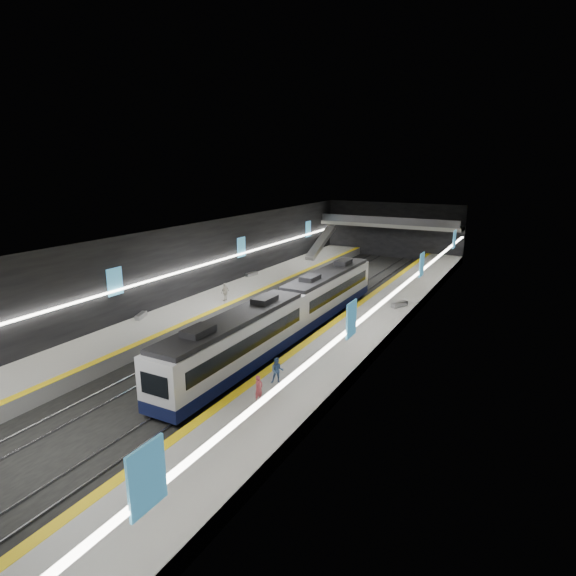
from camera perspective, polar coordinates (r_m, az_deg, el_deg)
The scene contains 24 objects.
ground at distance 41.49m, azimuth -1.60°, elevation -4.49°, with size 70.00×70.00×0.00m, color black.
ceiling at distance 39.59m, azimuth -1.69°, elevation 6.52°, with size 20.00×70.00×0.04m, color beige.
wall_left at distance 46.03m, azimuth -12.52°, elevation 2.27°, with size 0.04×70.00×8.00m, color black.
wall_right at distance 36.58m, azimuth 12.08°, elevation -0.90°, with size 0.04×70.00×8.00m, color black.
wall_back at distance 72.34m, azimuth 12.36°, elevation 6.71°, with size 20.00×0.04×8.00m, color black.
platform_left at distance 45.36m, azimuth -9.87°, elevation -2.35°, with size 5.00×70.00×1.00m, color slate.
tile_surface_left at distance 45.21m, azimuth -9.90°, elevation -1.74°, with size 5.00×70.00×0.02m, color #989893.
tactile_strip_left at distance 43.93m, azimuth -7.63°, elevation -2.12°, with size 0.60×70.00×0.02m, color yellow.
platform_right at distance 38.36m, azimuth 8.21°, elevation -5.48°, with size 5.00×70.00×1.00m, color slate.
tile_surface_right at distance 38.19m, azimuth 8.24°, elevation -4.76°, with size 5.00×70.00×0.02m, color #989893.
tactile_strip_right at distance 38.94m, azimuth 5.19°, elevation -4.26°, with size 0.60×70.00×0.02m, color yellow.
rails at distance 41.47m, azimuth -1.60°, elevation -4.41°, with size 6.52×70.00×0.12m.
train at distance 37.99m, azimuth 0.15°, elevation -2.82°, with size 2.69×30.04×3.60m.
ad_posters at distance 41.09m, azimuth -0.96°, elevation 1.86°, with size 19.94×53.50×2.20m.
cove_light_left at distance 45.95m, azimuth -12.32°, elevation 2.00°, with size 0.25×68.60×0.12m, color white.
cove_light_right at distance 36.69m, azimuth 11.77°, elevation -1.16°, with size 0.25×68.60×0.12m, color white.
mezzanine_bridge at distance 70.23m, azimuth 11.93°, elevation 7.36°, with size 20.00×3.00×1.50m.
escalator at distance 66.66m, azimuth 3.90°, elevation 5.40°, with size 1.20×8.00×0.60m, color #99999E.
bench_left_near at distance 42.07m, azimuth -17.03°, elevation -3.16°, with size 0.45×1.61×0.39m, color #99999E.
bench_left_far at distance 55.24m, azimuth -4.33°, elevation 1.65°, with size 0.44×1.59×0.39m, color #99999E.
bench_right_far at distance 44.46m, azimuth 13.06°, elevation -1.90°, with size 0.51×1.82×0.44m, color #99999E.
passenger_right_a at distance 26.55m, azimuth -3.48°, elevation -11.89°, with size 0.56×0.36×1.52m, color #D24E59.
passenger_right_b at distance 28.55m, azimuth -1.29°, elevation -9.81°, with size 0.77×0.60×1.58m, color #4E72AA.
passenger_left_a at distance 45.34m, azimuth -7.46°, elevation -0.49°, with size 1.00×0.42×1.71m, color beige.
Camera 1 is at (19.52, -33.98, 13.63)m, focal length 30.00 mm.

